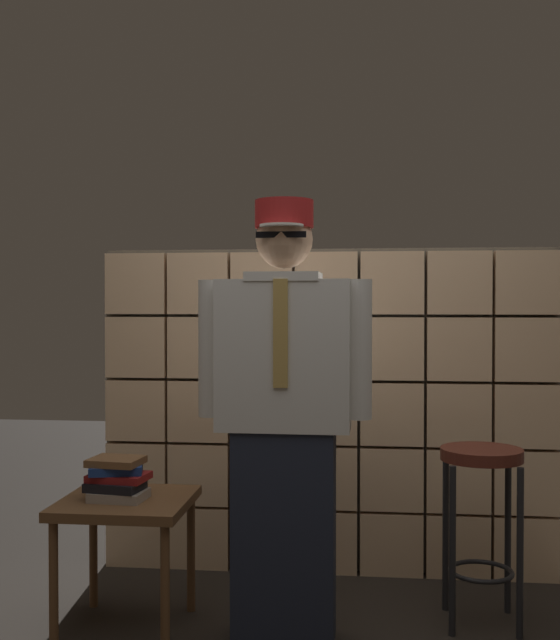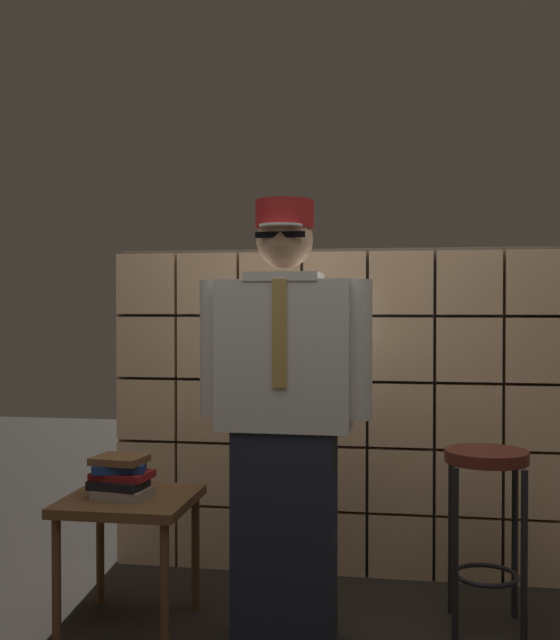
{
  "view_description": "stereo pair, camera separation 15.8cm",
  "coord_description": "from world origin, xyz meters",
  "px_view_note": "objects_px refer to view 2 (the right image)",
  "views": [
    {
      "loc": [
        0.19,
        -2.63,
        1.33
      ],
      "look_at": [
        -0.14,
        0.39,
        1.28
      ],
      "focal_mm": 43.52,
      "sensor_mm": 36.0,
      "label": 1
    },
    {
      "loc": [
        0.35,
        -2.6,
        1.33
      ],
      "look_at": [
        -0.14,
        0.39,
        1.28
      ],
      "focal_mm": 43.52,
      "sensor_mm": 36.0,
      "label": 2
    }
  ],
  "objects_px": {
    "standing_person": "(285,412)",
    "bar_stool": "(486,495)",
    "side_table": "(130,513)",
    "book_stack": "(121,477)"
  },
  "relations": [
    {
      "from": "standing_person",
      "to": "book_stack",
      "type": "bearing_deg",
      "value": -179.16
    },
    {
      "from": "book_stack",
      "to": "side_table",
      "type": "bearing_deg",
      "value": 36.82
    },
    {
      "from": "side_table",
      "to": "standing_person",
      "type": "bearing_deg",
      "value": -1.95
    },
    {
      "from": "standing_person",
      "to": "bar_stool",
      "type": "xyz_separation_m",
      "value": [
        0.8,
        0.24,
        -0.36
      ]
    },
    {
      "from": "bar_stool",
      "to": "side_table",
      "type": "relative_size",
      "value": 1.36
    },
    {
      "from": "standing_person",
      "to": "side_table",
      "type": "height_order",
      "value": "standing_person"
    },
    {
      "from": "bar_stool",
      "to": "side_table",
      "type": "bearing_deg",
      "value": -171.47
    },
    {
      "from": "bar_stool",
      "to": "side_table",
      "type": "height_order",
      "value": "bar_stool"
    },
    {
      "from": "standing_person",
      "to": "side_table",
      "type": "distance_m",
      "value": 0.79
    },
    {
      "from": "standing_person",
      "to": "bar_stool",
      "type": "height_order",
      "value": "standing_person"
    }
  ]
}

